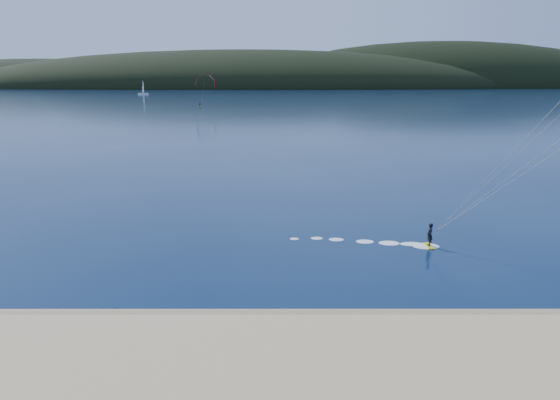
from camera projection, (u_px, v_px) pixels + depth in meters
name	position (u px, v px, depth m)	size (l,w,h in m)	color
ground	(216.00, 375.00, 19.98)	(1800.00, 1800.00, 0.00)	#071A39
wet_sand	(227.00, 321.00, 24.34)	(220.00, 2.50, 0.10)	olive
headland	(278.00, 88.00, 743.05)	(1200.00, 310.00, 140.00)	black
kitesurfer_far	(205.00, 85.00, 214.47)	(9.22, 6.01, 12.59)	yellow
sailboat	(143.00, 94.00, 401.24)	(8.63, 5.56, 12.03)	white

